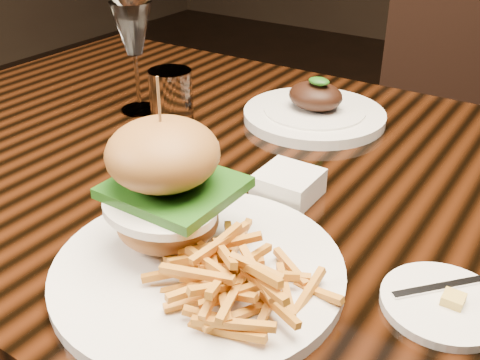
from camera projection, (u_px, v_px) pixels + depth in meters
The scene contains 8 objects.
dining_table at pixel (299, 223), 0.86m from camera, with size 1.60×0.90×0.75m.
burger_plate at pixel (190, 230), 0.61m from camera, with size 0.33×0.33×0.21m.
side_saucer at pixel (443, 303), 0.58m from camera, with size 0.13×0.13×0.02m.
ramekin at pixel (288, 185), 0.77m from camera, with size 0.08×0.08×0.04m, color silver.
wine_glass at pixel (133, 32), 0.98m from camera, with size 0.07×0.07×0.20m.
water_tumbler at pixel (171, 99), 0.97m from camera, with size 0.07×0.07×0.10m, color white.
far_dish at pixel (314, 112), 1.00m from camera, with size 0.25×0.25×0.08m.
chair_far at pixel (459, 119), 1.55m from camera, with size 0.57×0.58×0.95m.
Camera 1 is at (0.32, -0.65, 1.15)m, focal length 42.00 mm.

